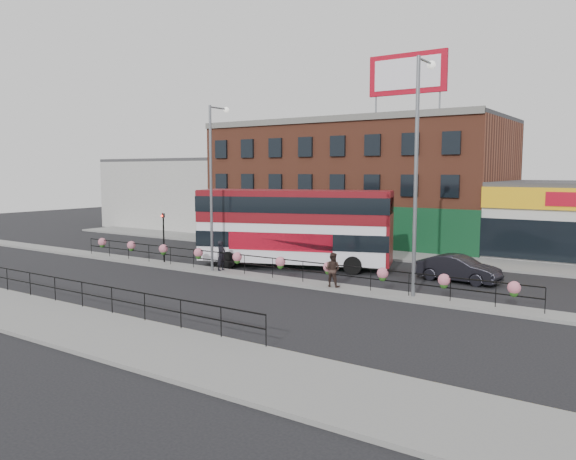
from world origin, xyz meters
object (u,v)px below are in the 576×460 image
Objects in this scene: double_decker_bus at (295,220)px; pedestrian_a at (221,256)px; lamp_column_west at (214,173)px; lamp_column_east at (419,156)px; car at (459,269)px; pedestrian_b at (332,270)px.

pedestrian_a is (-2.64, -3.92, -1.96)m from double_decker_bus.
lamp_column_west is at bearing -127.71° from double_decker_bus.
double_decker_bus is 1.10× the size of lamp_column_east.
car is 2.58× the size of pedestrian_a.
lamp_column_east reaches higher than double_decker_bus.
double_decker_bus reaches higher than pedestrian_b.
pedestrian_b is at bearing 145.69° from car.
lamp_column_east reaches higher than car.
pedestrian_b reaches higher than car.
car is 14.97m from lamp_column_west.
lamp_column_west is at bearing -6.09° from pedestrian_b.
double_decker_bus is 6.99m from pedestrian_b.
car is (9.91, 1.34, -2.26)m from double_decker_bus.
lamp_column_east is at bearing -93.05° from pedestrian_a.
lamp_column_west is at bearing -178.84° from lamp_column_east.
double_decker_bus is 5.83m from lamp_column_west.
pedestrian_a is at bearing -179.15° from lamp_column_east.
pedestrian_b is 0.18× the size of lamp_column_west.
lamp_column_west is 0.87× the size of lamp_column_east.
lamp_column_west is at bearing 95.79° from pedestrian_a.
pedestrian_a is 13.36m from lamp_column_east.
lamp_column_east is at bearing 1.16° from lamp_column_west.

